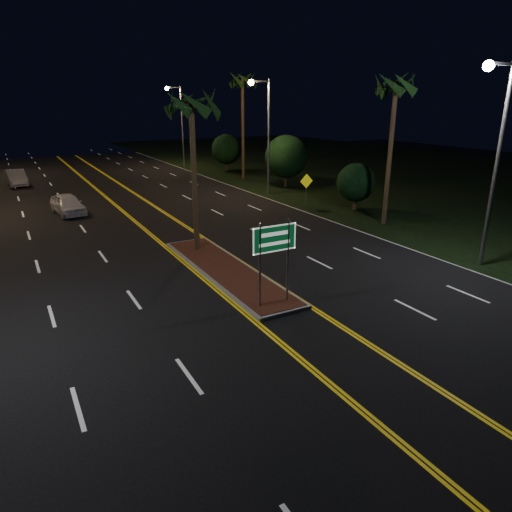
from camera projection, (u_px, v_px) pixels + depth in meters
ground at (317, 338)px, 15.04m from camera, size 120.00×120.00×0.00m
grass_right at (405, 173)px, 49.48m from camera, size 40.00×110.00×0.01m
median_island at (226, 270)px, 20.82m from camera, size 2.25×10.25×0.17m
highway_sign at (274, 246)px, 16.59m from camera, size 1.80×0.08×3.20m
streetlight_right_near at (495, 144)px, 19.73m from camera, size 1.91×0.44×9.00m
streetlight_right_mid at (265, 124)px, 36.30m from camera, size 1.91×0.44×9.00m
streetlight_right_far at (179, 117)px, 52.87m from camera, size 1.91×0.44×9.00m
palm_median at (191, 104)px, 21.39m from camera, size 2.40×2.40×8.30m
palm_right_near at (396, 86)px, 26.39m from camera, size 2.40×2.40×9.30m
palm_right_far at (242, 81)px, 42.80m from camera, size 2.40×2.40×10.30m
shrub_near at (356, 183)px, 32.19m from camera, size 2.70×2.70×3.30m
shrub_mid at (286, 157)px, 40.45m from camera, size 3.78×3.78×4.62m
shrub_far at (226, 149)px, 50.43m from camera, size 3.24×3.24×3.96m
car_near at (67, 202)px, 31.27m from camera, size 2.74×5.09×1.62m
car_far at (16, 176)px, 41.89m from camera, size 2.49×5.10×1.65m
warning_sign at (306, 186)px, 32.91m from camera, size 1.03×0.10×2.47m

